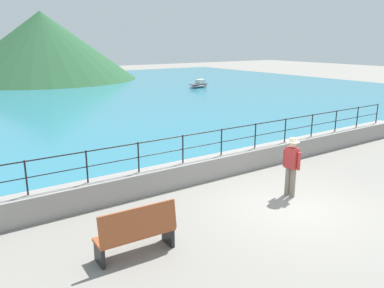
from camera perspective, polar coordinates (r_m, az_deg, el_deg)
The scene contains 8 objects.
ground_plane at distance 11.11m, azimuth 14.74°, elevation -8.94°, with size 120.00×120.00×0.00m, color gray.
promenade_wall at distance 13.12m, azimuth 4.28°, elevation -3.09°, with size 20.00×0.56×0.70m, color gray.
railing at distance 12.86m, azimuth 4.37°, elevation 1.00°, with size 18.44×0.04×0.90m.
lake_water at distance 33.56m, azimuth -20.82°, elevation 6.51°, with size 64.00×44.32×0.06m, color teal.
hill_main at distance 48.32m, azimuth -21.09°, elevation 13.30°, with size 20.75×20.75×7.63m, color #285633.
bench_main at distance 8.36m, azimuth -8.14°, elevation -12.61°, with size 1.72×0.62×1.13m.
person_walking at distance 11.50m, azimuth 14.41°, elevation -2.87°, with size 0.38×0.57×1.75m.
boat_1 at distance 37.46m, azimuth 1.01°, elevation 8.72°, with size 2.42×1.27×0.76m.
Camera 1 is at (-7.86, -6.50, 4.41)m, focal length 36.25 mm.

